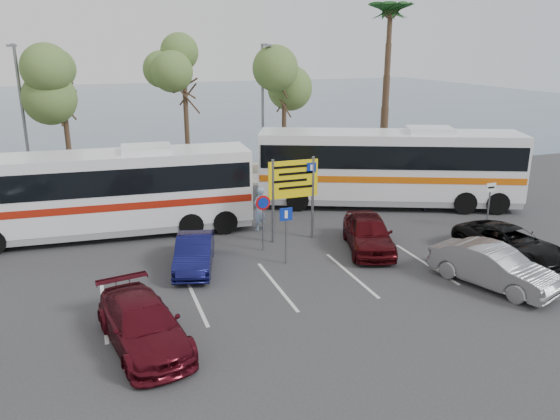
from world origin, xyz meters
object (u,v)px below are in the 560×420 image
object	(u,v)px
coach_bus_right	(388,170)
car_blue	(194,253)
street_lamp_left	(23,115)
street_lamp_right	(263,106)
car_maroon	(143,324)
suv_black	(509,243)
pedestrian_near	(259,209)
car_red	(368,233)
car_silver_b	(493,267)
pedestrian_far	(426,195)
direction_sign	(293,185)
coach_bus_left	(105,196)

from	to	relation	value
coach_bus_right	car_blue	distance (m)	12.24
street_lamp_left	street_lamp_right	xyz separation A→B (m)	(13.00, 0.00, 0.00)
car_blue	car_maroon	xyz separation A→B (m)	(-2.40, -5.00, 0.04)
suv_black	pedestrian_near	world-z (taller)	pedestrian_near
street_lamp_left	car_red	bearing A→B (deg)	-42.69
car_silver_b	car_blue	bearing A→B (deg)	131.58
pedestrian_near	car_silver_b	bearing A→B (deg)	92.92
car_red	pedestrian_near	distance (m)	5.23
suv_black	pedestrian_far	size ratio (longest dim) A/B	2.87
street_lamp_left	street_lamp_right	size ratio (longest dim) A/B	1.00
car_maroon	car_silver_b	size ratio (longest dim) A/B	1.04
coach_bus_right	direction_sign	bearing A→B (deg)	-153.05
coach_bus_left	pedestrian_near	size ratio (longest dim) A/B	6.42
car_blue	pedestrian_far	distance (m)	13.02
street_lamp_right	street_lamp_left	bearing A→B (deg)	180.00
direction_sign	car_maroon	world-z (taller)	direction_sign
street_lamp_left	coach_bus_left	distance (m)	8.32
street_lamp_right	direction_sign	world-z (taller)	street_lamp_right
street_lamp_right	car_maroon	world-z (taller)	street_lamp_right
street_lamp_right	coach_bus_right	xyz separation A→B (m)	(4.50, -7.02, -2.69)
street_lamp_right	car_red	distance (m)	13.05
car_silver_b	pedestrian_near	distance (m)	10.32
car_maroon	pedestrian_near	world-z (taller)	pedestrian_near
suv_black	car_maroon	bearing A→B (deg)	178.91
suv_black	car_blue	bearing A→B (deg)	156.74
coach_bus_right	pedestrian_far	distance (m)	2.29
car_maroon	car_silver_b	bearing A→B (deg)	-10.39
coach_bus_right	coach_bus_left	bearing A→B (deg)	180.00
coach_bus_left	pedestrian_far	bearing A→B (deg)	-5.25
street_lamp_right	pedestrian_near	xyz separation A→B (m)	(-2.94, -8.52, -3.61)
street_lamp_right	suv_black	bearing A→B (deg)	-70.68
street_lamp_right	suv_black	distance (m)	16.51
coach_bus_left	pedestrian_far	distance (m)	15.52
direction_sign	pedestrian_far	bearing A→B (deg)	13.41
direction_sign	suv_black	world-z (taller)	direction_sign
car_silver_b	car_maroon	bearing A→B (deg)	159.34
car_blue	suv_black	xyz separation A→B (m)	(11.90, -3.10, 0.01)
street_lamp_left	pedestrian_far	bearing A→B (deg)	-24.03
car_blue	car_silver_b	world-z (taller)	car_silver_b
car_maroon	direction_sign	bearing A→B (deg)	33.33
coach_bus_right	pedestrian_far	size ratio (longest dim) A/B	8.37
pedestrian_far	car_silver_b	bearing A→B (deg)	159.18
pedestrian_far	suv_black	bearing A→B (deg)	173.27
street_lamp_right	coach_bus_right	bearing A→B (deg)	-57.34
car_silver_b	pedestrian_far	size ratio (longest dim) A/B	2.76
coach_bus_right	pedestrian_near	size ratio (longest dim) A/B	6.69
car_maroon	car_red	size ratio (longest dim) A/B	1.06
car_blue	car_red	xyz separation A→B (m)	(7.10, -0.43, 0.11)
direction_sign	coach_bus_left	world-z (taller)	coach_bus_left
street_lamp_right	coach_bus_left	size ratio (longest dim) A/B	0.63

